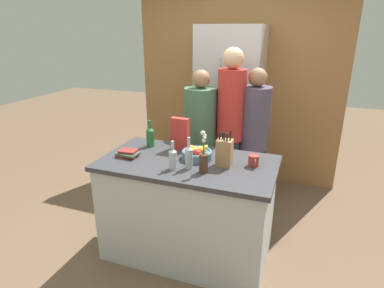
{
  "coord_description": "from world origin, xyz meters",
  "views": [
    {
      "loc": [
        0.9,
        -2.37,
        1.99
      ],
      "look_at": [
        0.0,
        0.1,
        1.04
      ],
      "focal_mm": 30.0,
      "sensor_mm": 36.0,
      "label": 1
    }
  ],
  "objects_px": {
    "coffee_mug": "(254,161)",
    "bottle_wine": "(189,156)",
    "person_in_red_tee": "(254,135)",
    "fruit_bowl": "(197,154)",
    "knife_block": "(224,153)",
    "refrigerator": "(229,110)",
    "flower_vase": "(204,160)",
    "cereal_box": "(180,134)",
    "book_stack": "(128,154)",
    "bottle_vinegar": "(173,158)",
    "bottle_oil": "(150,136)",
    "person_in_blue": "(230,123)",
    "person_at_sink": "(201,136)"
  },
  "relations": [
    {
      "from": "fruit_bowl",
      "to": "person_in_red_tee",
      "type": "bearing_deg",
      "value": 67.27
    },
    {
      "from": "flower_vase",
      "to": "person_at_sink",
      "type": "bearing_deg",
      "value": 109.86
    },
    {
      "from": "knife_block",
      "to": "person_at_sink",
      "type": "bearing_deg",
      "value": 121.13
    },
    {
      "from": "coffee_mug",
      "to": "person_in_red_tee",
      "type": "distance_m",
      "value": 0.84
    },
    {
      "from": "flower_vase",
      "to": "person_in_blue",
      "type": "relative_size",
      "value": 0.19
    },
    {
      "from": "person_at_sink",
      "to": "book_stack",
      "type": "bearing_deg",
      "value": -116.35
    },
    {
      "from": "fruit_bowl",
      "to": "person_at_sink",
      "type": "bearing_deg",
      "value": 106.17
    },
    {
      "from": "fruit_bowl",
      "to": "knife_block",
      "type": "height_order",
      "value": "knife_block"
    },
    {
      "from": "book_stack",
      "to": "bottle_oil",
      "type": "bearing_deg",
      "value": 78.31
    },
    {
      "from": "bottle_vinegar",
      "to": "bottle_wine",
      "type": "height_order",
      "value": "bottle_wine"
    },
    {
      "from": "flower_vase",
      "to": "cereal_box",
      "type": "distance_m",
      "value": 0.55
    },
    {
      "from": "bottle_oil",
      "to": "person_in_blue",
      "type": "distance_m",
      "value": 0.88
    },
    {
      "from": "person_in_blue",
      "to": "person_in_red_tee",
      "type": "distance_m",
      "value": 0.29
    },
    {
      "from": "fruit_bowl",
      "to": "person_in_red_tee",
      "type": "distance_m",
      "value": 0.91
    },
    {
      "from": "cereal_box",
      "to": "coffee_mug",
      "type": "distance_m",
      "value": 0.73
    },
    {
      "from": "bottle_vinegar",
      "to": "knife_block",
      "type": "bearing_deg",
      "value": 28.83
    },
    {
      "from": "bottle_vinegar",
      "to": "person_at_sink",
      "type": "xyz_separation_m",
      "value": [
        -0.09,
        0.97,
        -0.12
      ]
    },
    {
      "from": "flower_vase",
      "to": "bottle_vinegar",
      "type": "relative_size",
      "value": 1.44
    },
    {
      "from": "bottle_oil",
      "to": "person_at_sink",
      "type": "height_order",
      "value": "person_at_sink"
    },
    {
      "from": "bottle_oil",
      "to": "bottle_wine",
      "type": "distance_m",
      "value": 0.65
    },
    {
      "from": "refrigerator",
      "to": "bottle_vinegar",
      "type": "distance_m",
      "value": 1.7
    },
    {
      "from": "person_at_sink",
      "to": "bottle_vinegar",
      "type": "bearing_deg",
      "value": -86.63
    },
    {
      "from": "cereal_box",
      "to": "refrigerator",
      "type": "bearing_deg",
      "value": 83.15
    },
    {
      "from": "bottle_vinegar",
      "to": "bottle_wine",
      "type": "distance_m",
      "value": 0.13
    },
    {
      "from": "flower_vase",
      "to": "bottle_wine",
      "type": "distance_m",
      "value": 0.14
    },
    {
      "from": "knife_block",
      "to": "flower_vase",
      "type": "height_order",
      "value": "flower_vase"
    },
    {
      "from": "bottle_vinegar",
      "to": "person_in_blue",
      "type": "xyz_separation_m",
      "value": [
        0.22,
        1.02,
        0.03
      ]
    },
    {
      "from": "flower_vase",
      "to": "person_at_sink",
      "type": "relative_size",
      "value": 0.21
    },
    {
      "from": "book_stack",
      "to": "person_in_red_tee",
      "type": "bearing_deg",
      "value": 46.57
    },
    {
      "from": "book_stack",
      "to": "flower_vase",
      "type": "bearing_deg",
      "value": -6.83
    },
    {
      "from": "knife_block",
      "to": "bottle_wine",
      "type": "bearing_deg",
      "value": -149.29
    },
    {
      "from": "flower_vase",
      "to": "cereal_box",
      "type": "bearing_deg",
      "value": 131.42
    },
    {
      "from": "refrigerator",
      "to": "person_in_red_tee",
      "type": "height_order",
      "value": "refrigerator"
    },
    {
      "from": "flower_vase",
      "to": "person_in_red_tee",
      "type": "distance_m",
      "value": 1.11
    },
    {
      "from": "bottle_vinegar",
      "to": "person_at_sink",
      "type": "distance_m",
      "value": 0.98
    },
    {
      "from": "cereal_box",
      "to": "person_at_sink",
      "type": "height_order",
      "value": "person_at_sink"
    },
    {
      "from": "refrigerator",
      "to": "flower_vase",
      "type": "xyz_separation_m",
      "value": [
        0.21,
        -1.68,
        0.01
      ]
    },
    {
      "from": "bottle_wine",
      "to": "person_at_sink",
      "type": "distance_m",
      "value": 0.95
    },
    {
      "from": "cereal_box",
      "to": "book_stack",
      "type": "height_order",
      "value": "cereal_box"
    },
    {
      "from": "coffee_mug",
      "to": "bottle_wine",
      "type": "height_order",
      "value": "bottle_wine"
    },
    {
      "from": "person_at_sink",
      "to": "person_in_red_tee",
      "type": "height_order",
      "value": "person_in_red_tee"
    },
    {
      "from": "fruit_bowl",
      "to": "coffee_mug",
      "type": "relative_size",
      "value": 2.17
    },
    {
      "from": "book_stack",
      "to": "bottle_vinegar",
      "type": "distance_m",
      "value": 0.5
    },
    {
      "from": "coffee_mug",
      "to": "person_in_blue",
      "type": "height_order",
      "value": "person_in_blue"
    },
    {
      "from": "fruit_bowl",
      "to": "bottle_wine",
      "type": "distance_m",
      "value": 0.22
    },
    {
      "from": "knife_block",
      "to": "cereal_box",
      "type": "distance_m",
      "value": 0.53
    },
    {
      "from": "cereal_box",
      "to": "person_at_sink",
      "type": "xyz_separation_m",
      "value": [
        0.02,
        0.54,
        -0.18
      ]
    },
    {
      "from": "bottle_wine",
      "to": "person_in_blue",
      "type": "height_order",
      "value": "person_in_blue"
    },
    {
      "from": "flower_vase",
      "to": "coffee_mug",
      "type": "relative_size",
      "value": 2.82
    },
    {
      "from": "bottle_oil",
      "to": "person_in_blue",
      "type": "bearing_deg",
      "value": 43.1
    }
  ]
}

